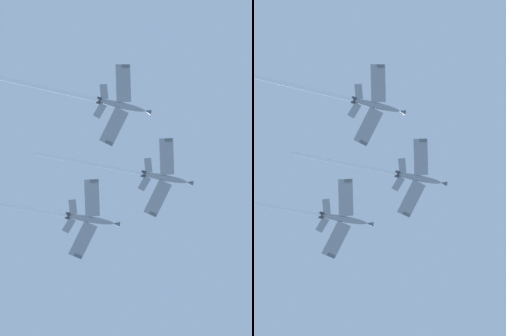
% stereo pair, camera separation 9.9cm
% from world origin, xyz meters
% --- Properties ---
extents(jet_lead, '(22.38, 35.88, 12.20)m').
position_xyz_m(jet_lead, '(4.06, -20.86, 163.06)').
color(jet_lead, gray).
extents(jet_left_wing, '(24.57, 40.19, 14.78)m').
position_xyz_m(jet_left_wing, '(-1.02, -42.27, 158.72)').
color(jet_left_wing, gray).
extents(jet_right_wing, '(23.45, 37.64, 12.73)m').
position_xyz_m(jet_right_wing, '(24.50, -29.36, 158.72)').
color(jet_right_wing, gray).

